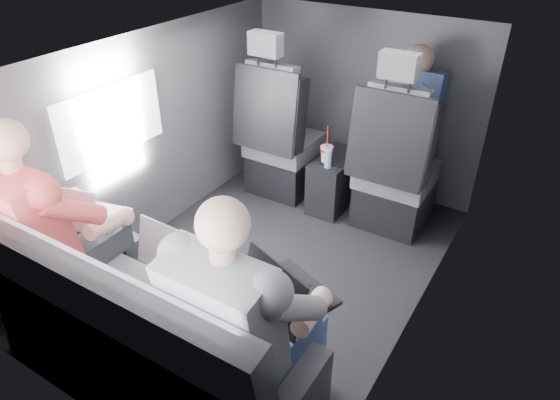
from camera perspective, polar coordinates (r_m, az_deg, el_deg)
The scene contains 20 objects.
floor at distance 3.19m, azimuth -1.05°, elevation -7.66°, with size 2.60×2.60×0.00m, color black.
ceiling at distance 2.55m, azimuth -1.36°, elevation 16.48°, with size 2.60×2.60×0.00m, color #B2B2AD.
panel_left at distance 3.33m, azimuth -14.41°, elevation 6.87°, with size 0.02×2.60×1.35m, color #56565B.
panel_right at distance 2.50m, azimuth 16.42°, elevation -2.26°, with size 0.02×2.60×1.35m, color #56565B.
panel_front at distance 3.86m, azimuth 9.49°, elevation 10.90°, with size 1.80×0.02×1.35m, color #56565B.
panel_back at distance 2.05m, azimuth -21.73°, elevation -12.13°, with size 1.80×0.02×1.35m, color #56565B.
side_window at distance 3.05m, azimuth -18.63°, elevation 8.49°, with size 0.02×0.75×0.42m, color white.
seatbelt at distance 3.13m, azimuth 12.63°, elevation 7.93°, with size 0.05×0.01×0.65m, color black.
front_seat_left at distance 3.78m, azimuth 0.01°, elevation 6.32°, with size 0.52×0.58×1.26m.
front_seat_right at distance 3.44m, azimuth 12.87°, elevation 2.78°, with size 0.52×0.58×1.26m.
center_console at distance 3.71m, azimuth 6.26°, elevation 2.15°, with size 0.24×0.48×0.41m.
rear_bench at distance 2.40m, azimuth -15.49°, elevation -15.40°, with size 1.60×0.57×0.92m.
soda_cup at distance 3.50m, azimuth 5.35°, elevation 5.30°, with size 0.09×0.09×0.28m.
water_bottle at distance 3.45m, azimuth 5.53°, elevation 4.76°, with size 0.05×0.05×0.14m.
laptop_white at distance 2.72m, azimuth -21.18°, elevation -1.43°, with size 0.34×0.34×0.23m.
laptop_silver at distance 2.32m, azimuth -11.14°, elevation -5.85°, with size 0.33×0.29×0.23m.
laptop_black at distance 2.07m, azimuth 0.60°, elevation -10.39°, with size 0.42×0.43×0.25m.
passenger_rear_left at distance 2.62m, azimuth -24.17°, elevation -3.28°, with size 0.52×0.63×1.25m.
passenger_rear_right at distance 1.95m, azimuth -3.75°, elevation -13.72°, with size 0.51×0.62×1.23m.
passenger_front_right at distance 3.53m, azimuth 14.65°, elevation 9.54°, with size 0.39×0.39×0.78m.
Camera 1 is at (1.35, -2.06, 2.02)m, focal length 32.00 mm.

